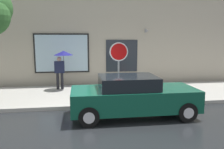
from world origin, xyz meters
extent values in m
plane|color=black|center=(0.00, 0.00, 0.00)|extent=(60.00, 60.00, 0.00)
cube|color=#A3A099|center=(0.00, 3.00, 0.07)|extent=(20.00, 4.00, 0.15)
cube|color=#B2A893|center=(0.00, 5.50, 3.50)|extent=(20.00, 0.40, 7.00)
cube|color=black|center=(-1.32, 5.27, 1.88)|extent=(2.94, 0.06, 2.13)
cube|color=silver|center=(-1.32, 5.24, 1.88)|extent=(2.78, 0.03, 1.97)
cube|color=#262B33|center=(2.00, 5.28, 1.70)|extent=(1.80, 0.04, 1.80)
cone|color=#99999E|center=(3.40, 5.15, 3.10)|extent=(0.22, 0.24, 0.24)
cube|color=#0F4C38|center=(1.45, 0.04, 0.62)|extent=(4.27, 1.72, 0.72)
cube|color=black|center=(1.24, 0.04, 1.20)|extent=(1.92, 1.51, 0.43)
cylinder|color=black|center=(3.04, 0.83, 0.32)|extent=(0.64, 0.22, 0.64)
cylinder|color=silver|center=(3.04, 0.83, 0.32)|extent=(0.35, 0.24, 0.35)
cylinder|color=black|center=(3.04, -0.75, 0.32)|extent=(0.64, 0.22, 0.64)
cylinder|color=silver|center=(3.04, -0.75, 0.32)|extent=(0.35, 0.24, 0.35)
cylinder|color=black|center=(-0.14, 0.83, 0.32)|extent=(0.64, 0.22, 0.64)
cylinder|color=silver|center=(-0.14, 0.83, 0.32)|extent=(0.35, 0.24, 0.35)
cylinder|color=black|center=(-0.14, -0.75, 0.32)|extent=(0.64, 0.22, 0.64)
cylinder|color=silver|center=(-0.14, -0.75, 0.32)|extent=(0.35, 0.24, 0.35)
cylinder|color=red|center=(2.82, 1.80, 0.48)|extent=(0.22, 0.22, 0.66)
sphere|color=#AD1814|center=(2.82, 1.80, 0.81)|extent=(0.23, 0.23, 0.23)
cylinder|color=#AD1814|center=(2.82, 1.64, 0.52)|extent=(0.09, 0.12, 0.09)
cylinder|color=#AD1814|center=(2.82, 1.96, 0.52)|extent=(0.09, 0.12, 0.09)
cylinder|color=red|center=(2.82, 1.80, 0.18)|extent=(0.30, 0.30, 0.06)
cylinder|color=black|center=(-1.48, 4.07, 0.56)|extent=(0.14, 0.14, 0.83)
cylinder|color=black|center=(-1.26, 4.07, 0.56)|extent=(0.14, 0.14, 0.83)
cube|color=#191E38|center=(-1.37, 4.07, 1.27)|extent=(0.48, 0.22, 0.59)
sphere|color=tan|center=(-1.37, 4.07, 1.68)|extent=(0.22, 0.22, 0.22)
cylinder|color=#4C4C51|center=(-1.15, 4.07, 1.52)|extent=(0.02, 0.02, 0.90)
cone|color=navy|center=(-1.15, 4.07, 1.97)|extent=(0.95, 0.95, 0.22)
cylinder|color=gray|center=(1.19, 1.67, 1.32)|extent=(0.07, 0.07, 2.35)
cylinder|color=white|center=(1.19, 1.63, 2.15)|extent=(0.76, 0.02, 0.76)
cylinder|color=red|center=(1.19, 1.62, 2.15)|extent=(0.66, 0.02, 0.66)
camera|label=1|loc=(-0.38, -7.43, 2.68)|focal=36.58mm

